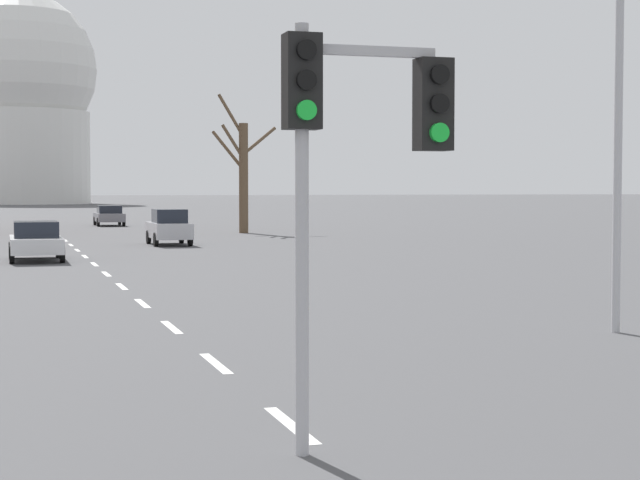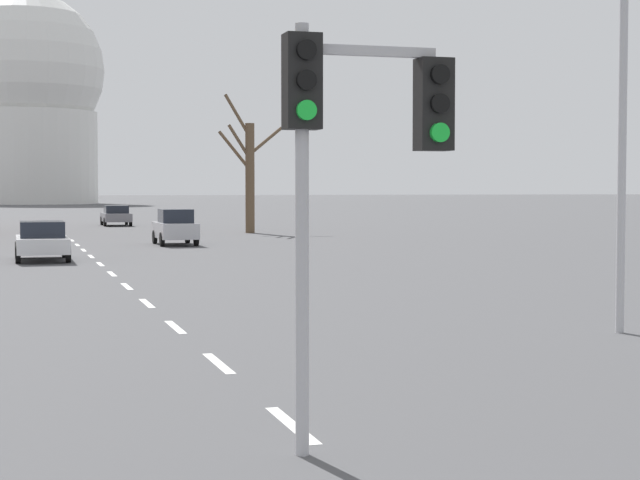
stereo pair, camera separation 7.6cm
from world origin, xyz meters
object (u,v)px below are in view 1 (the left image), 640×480
sedan_near_right (169,227)px  sedan_mid_centre (36,240)px  street_lamp_right (595,94)px  traffic_signal_centre_tall (351,132)px  sedan_near_left (109,215)px

sedan_near_right → sedan_mid_centre: 11.60m
street_lamp_right → sedan_near_right: (-2.92, 33.31, -3.60)m
traffic_signal_centre_tall → sedan_mid_centre: traffic_signal_centre_tall is taller
sedan_mid_centre → sedan_near_left: bearing=80.4°
traffic_signal_centre_tall → sedan_mid_centre: bearing=94.1°
street_lamp_right → sedan_mid_centre: 25.72m
street_lamp_right → sedan_near_left: 60.74m
sedan_mid_centre → street_lamp_right: bearing=-68.4°
sedan_near_right → sedan_mid_centre: sedan_near_right is taller
sedan_near_left → sedan_mid_centre: 37.40m
street_lamp_right → sedan_near_left: street_lamp_right is taller
street_lamp_right → sedan_near_left: bearing=93.0°
sedan_near_left → sedan_near_right: 27.23m
sedan_near_right → traffic_signal_centre_tall: bearing=-96.0°
traffic_signal_centre_tall → sedan_near_right: bearing=84.0°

